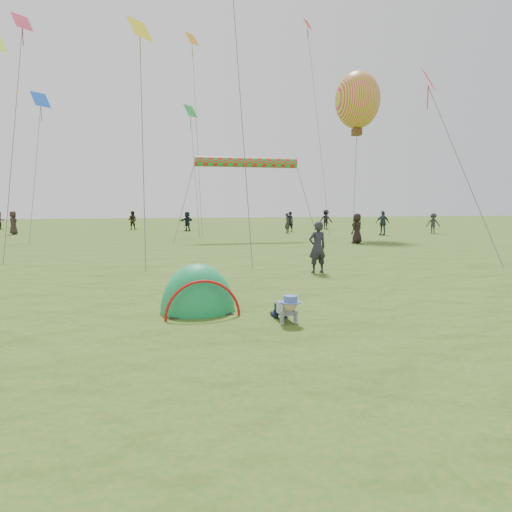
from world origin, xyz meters
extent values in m
plane|color=#265A19|center=(0.00, 0.00, 0.00)|extent=(140.00, 140.00, 0.00)
ellipsoid|color=#137F46|center=(-2.08, 0.82, 0.00)|extent=(1.65, 1.39, 2.03)
imported|color=#24252F|center=(2.34, 5.37, 0.85)|extent=(0.67, 0.48, 1.69)
imported|color=black|center=(8.56, 27.77, 0.83)|extent=(0.62, 0.42, 1.67)
imported|color=black|center=(-4.30, 33.91, 0.84)|extent=(0.98, 0.88, 1.67)
imported|color=#31404B|center=(13.81, 21.83, 0.89)|extent=(0.98, 1.10, 1.78)
imported|color=black|center=(12.76, 30.18, 0.89)|extent=(1.32, 1.13, 1.78)
imported|color=#302523|center=(-12.79, 28.87, 0.88)|extent=(0.71, 0.95, 1.76)
imported|color=#2A2A2F|center=(7.69, 25.67, 0.80)|extent=(0.47, 0.63, 1.59)
imported|color=#372C28|center=(-15.86, 36.60, 0.80)|extent=(0.98, 0.98, 1.60)
imported|color=#2E3035|center=(18.67, 22.75, 0.79)|extent=(1.18, 1.00, 1.58)
imported|color=black|center=(8.75, 15.63, 0.87)|extent=(1.01, 0.93, 1.73)
imported|color=#17242C|center=(0.30, 30.66, 0.83)|extent=(1.48, 1.38, 1.66)
cylinder|color=red|center=(3.14, 19.82, 4.89)|extent=(6.49, 0.64, 0.64)
plane|color=#C5243C|center=(-8.37, 15.12, 10.53)|extent=(0.88, 0.88, 0.72)
plane|color=orange|center=(0.72, 28.43, 15.00)|extent=(1.16, 1.16, 0.95)
plane|color=green|center=(0.41, 27.42, 9.36)|extent=(1.14, 1.14, 0.93)
plane|color=blue|center=(-9.55, 24.27, 9.01)|extent=(1.19, 1.19, 0.97)
plane|color=red|center=(9.24, 9.95, 7.76)|extent=(1.09, 1.09, 0.89)
plane|color=red|center=(9.04, 25.31, 15.68)|extent=(0.89, 0.89, 0.73)
plane|color=yellow|center=(-3.15, 12.02, 9.57)|extent=(1.09, 1.09, 0.89)
camera|label=1|loc=(-3.09, -8.61, 2.24)|focal=32.00mm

